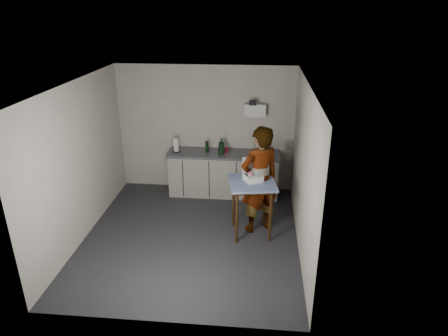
# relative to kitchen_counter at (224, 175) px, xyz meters

# --- Properties ---
(ground) EXTENTS (4.00, 4.00, 0.00)m
(ground) POSITION_rel_kitchen_counter_xyz_m (-0.40, -1.70, -0.43)
(ground) COLOR #28282D
(ground) RESTS_ON ground
(wall_back) EXTENTS (3.60, 0.02, 2.60)m
(wall_back) POSITION_rel_kitchen_counter_xyz_m (-0.40, 0.29, 0.87)
(wall_back) COLOR beige
(wall_back) RESTS_ON ground
(wall_right) EXTENTS (0.02, 4.00, 2.60)m
(wall_right) POSITION_rel_kitchen_counter_xyz_m (1.39, -1.70, 0.87)
(wall_right) COLOR beige
(wall_right) RESTS_ON ground
(wall_left) EXTENTS (0.02, 4.00, 2.60)m
(wall_left) POSITION_rel_kitchen_counter_xyz_m (-2.19, -1.70, 0.87)
(wall_left) COLOR beige
(wall_left) RESTS_ON ground
(ceiling) EXTENTS (3.60, 4.00, 0.01)m
(ceiling) POSITION_rel_kitchen_counter_xyz_m (-0.40, -1.70, 2.17)
(ceiling) COLOR white
(ceiling) RESTS_ON wall_back
(kitchen_counter) EXTENTS (2.24, 0.62, 0.91)m
(kitchen_counter) POSITION_rel_kitchen_counter_xyz_m (0.00, 0.00, 0.00)
(kitchen_counter) COLOR black
(kitchen_counter) RESTS_ON ground
(wall_shelf) EXTENTS (0.42, 0.18, 0.37)m
(wall_shelf) POSITION_rel_kitchen_counter_xyz_m (0.60, 0.22, 1.32)
(wall_shelf) COLOR white
(wall_shelf) RESTS_ON ground
(side_table) EXTENTS (0.87, 0.87, 0.97)m
(side_table) POSITION_rel_kitchen_counter_xyz_m (0.61, -1.49, 0.42)
(side_table) COLOR #3D250E
(side_table) RESTS_ON ground
(standing_man) EXTENTS (0.83, 0.74, 1.90)m
(standing_man) POSITION_rel_kitchen_counter_xyz_m (0.73, -1.36, 0.52)
(standing_man) COLOR #B2A593
(standing_man) RESTS_ON ground
(soap_bottle) EXTENTS (0.18, 0.18, 0.34)m
(soap_bottle) POSITION_rel_kitchen_counter_xyz_m (-0.04, -0.09, 0.65)
(soap_bottle) COLOR black
(soap_bottle) RESTS_ON kitchen_counter
(soda_can) EXTENTS (0.06, 0.06, 0.11)m
(soda_can) POSITION_rel_kitchen_counter_xyz_m (0.05, 0.02, 0.54)
(soda_can) COLOR red
(soda_can) RESTS_ON kitchen_counter
(dark_bottle) EXTENTS (0.07, 0.07, 0.22)m
(dark_bottle) POSITION_rel_kitchen_counter_xyz_m (-0.35, 0.01, 0.60)
(dark_bottle) COLOR black
(dark_bottle) RESTS_ON kitchen_counter
(paper_towel) EXTENTS (0.16, 0.16, 0.28)m
(paper_towel) POSITION_rel_kitchen_counter_xyz_m (-0.96, -0.03, 0.62)
(paper_towel) COLOR black
(paper_towel) RESTS_ON kitchen_counter
(dish_rack) EXTENTS (0.39, 0.29, 0.27)m
(dish_rack) POSITION_rel_kitchen_counter_xyz_m (0.76, 0.05, 0.54)
(dish_rack) COLOR white
(dish_rack) RESTS_ON kitchen_counter
(bakery_box) EXTENTS (0.37, 0.37, 0.38)m
(bakery_box) POSITION_rel_kitchen_counter_xyz_m (0.61, -1.43, 0.63)
(bakery_box) COLOR white
(bakery_box) RESTS_ON side_table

